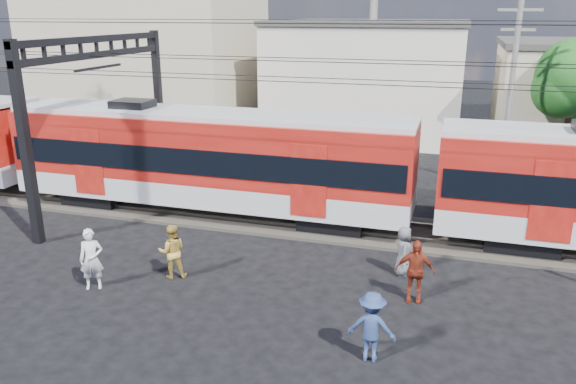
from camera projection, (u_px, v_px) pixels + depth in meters
ground at (276, 340)px, 14.01m from camera, size 120.00×120.00×0.00m
track_bed at (341, 226)px, 21.28m from camera, size 70.00×3.40×0.12m
rail_near at (337, 230)px, 20.56m from camera, size 70.00×0.12×0.12m
rail_far at (345, 217)px, 21.92m from camera, size 70.00×0.12×0.12m
commuter_train at (213, 157)px, 21.99m from camera, size 50.30×3.08×4.17m
catenary at (130, 83)px, 22.11m from camera, size 70.00×9.30×7.52m
building_west at (151, 59)px, 39.14m from camera, size 14.28×10.20×9.30m
building_midwest at (371, 76)px, 38.04m from camera, size 12.24×12.24×7.30m
utility_pole_mid at (511, 90)px, 24.63m from camera, size 1.80×0.24×8.50m
pedestrian_a at (91, 259)px, 16.39m from camera, size 0.81×0.71×1.86m
pedestrian_b at (172, 251)px, 17.10m from camera, size 1.04×0.96×1.71m
pedestrian_c at (372, 327)px, 12.98m from camera, size 1.13×0.65×1.74m
pedestrian_d at (415, 271)px, 15.66m from camera, size 1.11×0.54×1.84m
pedestrian_e at (404, 251)px, 17.29m from camera, size 0.61×0.84×1.57m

